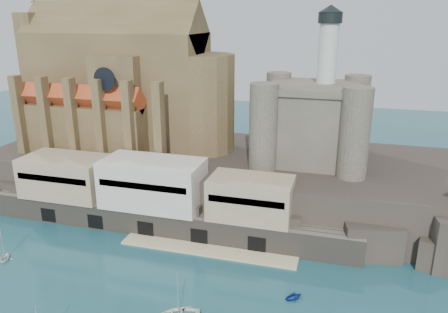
% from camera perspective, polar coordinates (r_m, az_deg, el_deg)
% --- Properties ---
extents(promontory, '(100.00, 36.00, 10.00)m').
position_cam_1_polar(promontory, '(91.52, 0.66, -2.83)').
color(promontory, black).
rests_on(promontory, ground).
extents(quay, '(70.00, 12.00, 13.05)m').
position_cam_1_polar(quay, '(80.18, -9.41, -5.31)').
color(quay, '#5E574B').
rests_on(quay, ground).
extents(church, '(47.00, 25.93, 30.51)m').
position_cam_1_polar(church, '(98.10, -12.67, 8.57)').
color(church, brown).
rests_on(church, promontory).
extents(castle_keep, '(21.20, 21.20, 29.30)m').
position_cam_1_polar(castle_keep, '(86.60, 11.47, 4.86)').
color(castle_keep, '#4E493D').
rests_on(castle_keep, promontory).
extents(boat_4, '(2.92, 2.35, 2.93)m').
position_cam_1_polar(boat_4, '(80.12, -26.69, -11.98)').
color(boat_4, white).
rests_on(boat_4, ground).
extents(boat_7, '(2.67, 2.72, 2.75)m').
position_cam_1_polar(boat_7, '(64.29, 9.02, -17.88)').
color(boat_7, navy).
rests_on(boat_7, ground).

